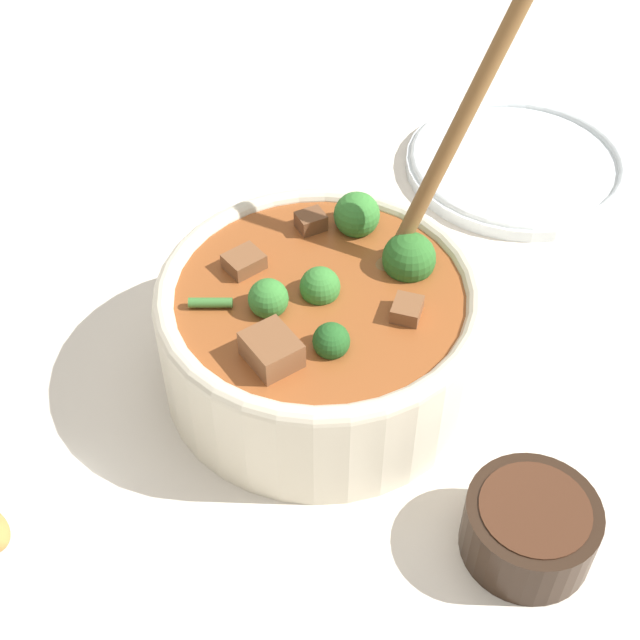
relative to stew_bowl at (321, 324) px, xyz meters
The scene contains 4 objects.
ground_plane 0.06m from the stew_bowl, ahead, with size 4.00×4.00×0.00m, color silver.
stew_bowl is the anchor object (origin of this frame).
condiment_bowl 0.20m from the stew_bowl, 100.01° to the left, with size 0.09×0.09×0.05m.
empty_plate 0.33m from the stew_bowl, 157.80° to the right, with size 0.22×0.22×0.02m.
Camera 1 is at (0.24, 0.38, 0.52)m, focal length 50.00 mm.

